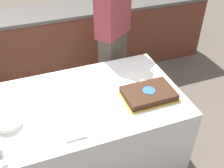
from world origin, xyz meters
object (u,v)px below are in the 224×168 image
at_px(cake, 149,93).
at_px(person_cutting_cake, 113,41).
at_px(wine_glass, 0,154).
at_px(plate_stack, 8,122).

distance_m(cake, person_cutting_cake, 0.87).
bearing_deg(cake, person_cutting_cake, 90.00).
bearing_deg(person_cutting_cake, wine_glass, 6.24).
height_order(wine_glass, person_cutting_cake, person_cutting_cake).
bearing_deg(plate_stack, cake, -3.07).
distance_m(plate_stack, person_cutting_cake, 1.39).
height_order(plate_stack, wine_glass, wine_glass).
relative_size(plate_stack, person_cutting_cake, 0.12).
distance_m(cake, plate_stack, 1.14).
distance_m(cake, wine_glass, 1.22).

